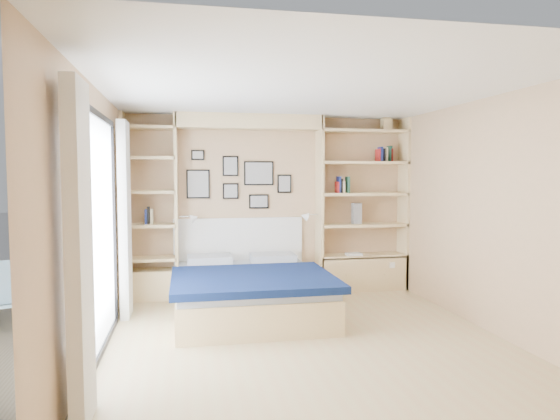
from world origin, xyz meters
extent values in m
plane|color=tan|center=(0.00, 0.00, 0.00)|extent=(4.50, 4.50, 0.00)
plane|color=tan|center=(0.00, 2.25, 1.25)|extent=(4.00, 0.00, 4.00)
plane|color=tan|center=(0.00, -2.25, 1.25)|extent=(4.00, 0.00, 4.00)
plane|color=tan|center=(-2.00, 0.00, 1.25)|extent=(0.00, 4.50, 4.50)
plane|color=tan|center=(2.00, 0.00, 1.25)|extent=(0.00, 4.50, 4.50)
plane|color=white|center=(0.00, 0.00, 2.50)|extent=(4.50, 4.50, 0.00)
cube|color=beige|center=(-1.30, 2.08, 1.25)|extent=(0.04, 0.35, 2.50)
cube|color=beige|center=(0.70, 2.08, 1.25)|extent=(0.04, 0.35, 2.50)
cube|color=beige|center=(-0.30, 2.08, 2.40)|extent=(2.00, 0.35, 0.20)
cube|color=beige|center=(1.98, 2.08, 1.25)|extent=(0.04, 0.35, 2.50)
cube|color=beige|center=(-1.98, 2.08, 1.25)|extent=(0.04, 0.35, 2.50)
cube|color=beige|center=(1.35, 2.08, 0.25)|extent=(1.30, 0.35, 0.50)
cube|color=beige|center=(-1.65, 2.08, 0.20)|extent=(0.70, 0.35, 0.40)
cube|color=black|center=(-1.97, 0.00, 2.23)|extent=(0.04, 2.08, 0.06)
cube|color=black|center=(-1.97, 0.00, 0.03)|extent=(0.04, 2.08, 0.06)
cube|color=black|center=(-1.97, -1.02, 1.10)|extent=(0.04, 0.06, 2.20)
cube|color=black|center=(-1.97, 1.02, 1.10)|extent=(0.04, 0.06, 2.20)
cube|color=silver|center=(-1.98, 0.00, 1.12)|extent=(0.01, 2.00, 2.20)
cube|color=white|center=(-1.88, -1.30, 1.15)|extent=(0.10, 0.45, 2.30)
cube|color=white|center=(-1.88, 1.30, 1.15)|extent=(0.10, 0.45, 2.30)
cube|color=beige|center=(1.35, 2.08, 0.50)|extent=(1.30, 0.35, 0.04)
cube|color=beige|center=(1.35, 2.08, 0.95)|extent=(1.30, 0.35, 0.04)
cube|color=beige|center=(1.35, 2.08, 1.40)|extent=(1.30, 0.35, 0.04)
cube|color=beige|center=(1.35, 2.08, 1.85)|extent=(1.30, 0.35, 0.04)
cube|color=beige|center=(1.35, 2.08, 2.30)|extent=(1.30, 0.35, 0.04)
cube|color=beige|center=(-1.65, 2.08, 0.55)|extent=(0.70, 0.35, 0.04)
cube|color=beige|center=(-1.65, 2.08, 1.00)|extent=(0.70, 0.35, 0.04)
cube|color=beige|center=(-1.65, 2.08, 1.45)|extent=(0.70, 0.35, 0.04)
cube|color=beige|center=(-1.65, 2.08, 1.90)|extent=(0.70, 0.35, 0.04)
cube|color=beige|center=(-1.65, 2.08, 2.30)|extent=(0.70, 0.35, 0.04)
cube|color=beige|center=(-0.44, 1.12, 0.19)|extent=(1.72, 2.15, 0.38)
cube|color=#ADB3BD|center=(-0.44, 1.12, 0.43)|extent=(1.68, 2.11, 0.10)
cube|color=#0B1A45|center=(-0.44, 0.76, 0.50)|extent=(1.82, 1.50, 0.08)
cube|color=#ADB3BD|center=(-0.87, 1.90, 0.54)|extent=(0.59, 0.43, 0.12)
cube|color=#ADB3BD|center=(-0.01, 1.90, 0.54)|extent=(0.59, 0.43, 0.12)
cube|color=white|center=(-0.44, 2.22, 0.72)|extent=(1.82, 0.04, 0.70)
cube|color=black|center=(-1.00, 2.23, 1.55)|extent=(0.32, 0.02, 0.40)
cube|color=gray|center=(-1.00, 2.21, 1.55)|extent=(0.28, 0.01, 0.36)
cube|color=black|center=(-0.55, 2.23, 1.80)|extent=(0.22, 0.02, 0.28)
cube|color=gray|center=(-0.55, 2.21, 1.80)|extent=(0.18, 0.01, 0.24)
cube|color=black|center=(-0.55, 2.23, 1.45)|extent=(0.22, 0.02, 0.22)
cube|color=gray|center=(-0.55, 2.21, 1.45)|extent=(0.18, 0.01, 0.18)
cube|color=black|center=(-0.15, 2.23, 1.70)|extent=(0.42, 0.02, 0.34)
cube|color=gray|center=(-0.15, 2.21, 1.70)|extent=(0.38, 0.01, 0.30)
cube|color=black|center=(-0.15, 2.23, 1.30)|extent=(0.28, 0.02, 0.20)
cube|color=gray|center=(-0.15, 2.21, 1.30)|extent=(0.24, 0.01, 0.16)
cube|color=black|center=(0.22, 2.23, 1.55)|extent=(0.20, 0.02, 0.26)
cube|color=gray|center=(0.22, 2.21, 1.55)|extent=(0.16, 0.01, 0.22)
cube|color=black|center=(-1.00, 2.23, 1.95)|extent=(0.18, 0.02, 0.14)
cube|color=gray|center=(-1.00, 2.21, 1.95)|extent=(0.14, 0.01, 0.10)
cylinder|color=silver|center=(-1.16, 2.00, 1.12)|extent=(0.20, 0.02, 0.02)
cone|color=white|center=(-1.06, 2.00, 1.10)|extent=(0.13, 0.12, 0.15)
cylinder|color=silver|center=(0.56, 2.00, 1.12)|extent=(0.20, 0.02, 0.02)
cone|color=white|center=(0.46, 2.00, 1.10)|extent=(0.13, 0.12, 0.15)
cube|color=#A51E1E|center=(0.96, 2.07, 1.50)|extent=(0.02, 0.15, 0.16)
cube|color=navy|center=(0.98, 2.07, 1.54)|extent=(0.03, 0.15, 0.23)
cube|color=black|center=(1.01, 2.07, 1.52)|extent=(0.03, 0.15, 0.20)
cube|color=beige|center=(1.04, 2.07, 1.51)|extent=(0.04, 0.15, 0.17)
cube|color=#26593F|center=(1.11, 2.07, 1.54)|extent=(0.03, 0.15, 0.23)
cube|color=#A51E1E|center=(1.57, 2.07, 1.96)|extent=(0.02, 0.15, 0.18)
cube|color=navy|center=(1.60, 2.07, 1.98)|extent=(0.03, 0.15, 0.21)
cube|color=black|center=(1.65, 2.07, 1.96)|extent=(0.03, 0.15, 0.19)
cube|color=#BFB28C|center=(1.67, 2.07, 1.97)|extent=(0.04, 0.15, 0.20)
cube|color=#255C47|center=(1.75, 2.07, 1.98)|extent=(0.03, 0.15, 0.23)
cube|color=#A51E1E|center=(1.76, 2.07, 1.96)|extent=(0.03, 0.15, 0.19)
cube|color=navy|center=(-1.70, 2.07, 1.12)|extent=(0.02, 0.15, 0.20)
cube|color=black|center=(-1.66, 2.07, 1.14)|extent=(0.03, 0.15, 0.23)
cube|color=#BFB28C|center=(-1.62, 2.07, 1.12)|extent=(0.03, 0.15, 0.20)
cube|color=beige|center=(1.69, 2.07, 2.40)|extent=(0.13, 0.13, 0.15)
cone|color=beige|center=(1.69, 2.07, 2.51)|extent=(0.20, 0.20, 0.08)
cube|color=slate|center=(1.25, 2.07, 1.12)|extent=(0.12, 0.12, 0.30)
cube|color=white|center=(1.20, 2.02, 0.54)|extent=(0.22, 0.16, 0.03)
cylinder|color=tan|center=(-2.94, 0.85, 0.18)|extent=(0.08, 0.12, 0.36)
cylinder|color=tan|center=(-3.14, 1.31, 0.27)|extent=(0.15, 0.28, 0.59)
camera|label=1|loc=(-1.19, -4.78, 1.67)|focal=32.00mm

